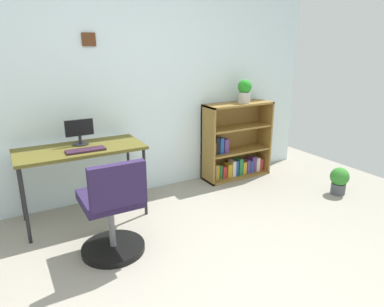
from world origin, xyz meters
name	(u,v)px	position (x,y,z in m)	size (l,w,h in m)	color
wall_back	(112,91)	(0.00, 2.15, 1.18)	(5.20, 0.12, 2.36)	silver
desk	(81,153)	(-0.46, 1.74, 0.67)	(1.16, 0.55, 0.72)	brown
monitor	(80,132)	(-0.43, 1.84, 0.85)	(0.26, 0.15, 0.25)	#262628
keyboard	(86,150)	(-0.44, 1.60, 0.73)	(0.35, 0.13, 0.02)	#31192B
office_chair	(113,214)	(-0.41, 0.97, 0.37)	(0.52, 0.55, 0.84)	black
bookshelf_low	(234,145)	(1.50, 1.95, 0.41)	(0.90, 0.30, 0.96)	olive
potted_plant_on_shelf	(245,91)	(1.58, 1.90, 1.11)	(0.17, 0.17, 0.28)	#B7B2A8
potted_plant_floor	(339,180)	(2.20, 0.88, 0.17)	(0.21, 0.21, 0.32)	#474C51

